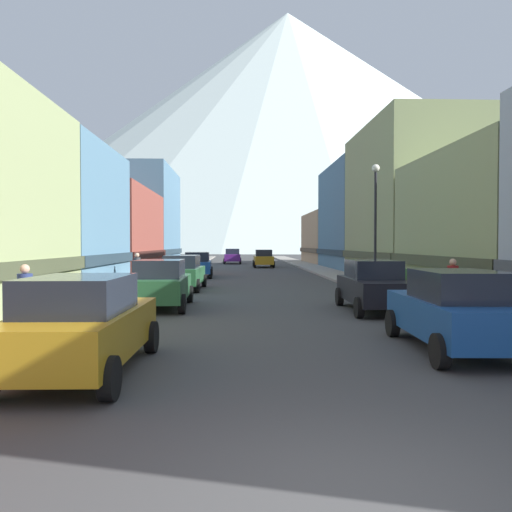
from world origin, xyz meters
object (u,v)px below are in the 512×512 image
Objects in this scene: car_left_3 at (198,265)px; car_driving_0 at (233,256)px; car_left_0 at (82,324)px; streetlamp_right at (375,208)px; car_right_1 at (374,285)px; pedestrian_2 at (25,301)px; car_left_1 at (161,284)px; pedestrian_1 at (137,271)px; potted_plant_0 at (404,277)px; car_driving_1 at (263,258)px; car_right_0 at (456,310)px; pedestrian_0 at (453,286)px; car_left_2 at (183,272)px.

car_left_3 is 24.10m from car_driving_0.
streetlamp_right is (9.15, 13.51, 3.09)m from car_left_0.
car_right_1 is 11.11m from pedestrian_2.
car_left_1 is at bearing 172.14° from car_right_1.
car_left_0 is 2.55× the size of pedestrian_1.
car_left_1 is 4.27× the size of potted_plant_0.
pedestrian_2 is (-2.45, 3.38, 0.04)m from car_left_0.
pedestrian_2 reaches higher than car_driving_0.
streetlamp_right reaches higher than car_driving_1.
car_driving_0 is at bearing 97.38° from car_right_1.
car_driving_1 is (-2.20, 38.93, 0.00)m from car_right_0.
pedestrian_0 is at bearing -10.39° from car_left_1.
pedestrian_1 is at bearing 107.29° from car_left_1.
streetlamp_right is at bearing 55.89° from car_left_0.
car_left_1 is at bearing 67.00° from pedestrian_2.
potted_plant_0 is (3.20, 12.72, -0.13)m from car_right_0.
car_driving_1 is 27.46m from streetlamp_right.
pedestrian_2 is (0.00, -13.65, -0.02)m from pedestrian_1.
car_driving_1 is (5.40, 40.54, 0.00)m from car_left_0.
car_left_1 reaches higher than potted_plant_0.
car_driving_1 is at bearing 71.54° from pedestrian_1.
car_left_1 is at bearing -89.98° from car_left_2.
pedestrian_0 is at bearing 36.02° from car_left_0.
car_left_1 is 40.74m from car_driving_0.
car_driving_1 is at bearing -71.00° from car_driving_0.
car_right_1 and car_driving_1 have the same top height.
pedestrian_0 is at bearing 66.73° from car_right_0.
car_driving_1 is at bearing 78.07° from pedestrian_2.
car_left_1 and car_right_0 have the same top height.
car_driving_0 is 43.24m from pedestrian_0.
pedestrian_1 reaches higher than potted_plant_0.
car_driving_0 is at bearing 81.93° from pedestrian_1.
pedestrian_0 is at bearing -79.54° from car_driving_0.
car_driving_0 is 1.00× the size of car_driving_1.
pedestrian_1 is (-2.45, -8.81, 0.06)m from car_left_3.
car_right_1 is 2.59× the size of pedestrian_0.
car_left_0 is 1.01× the size of car_driving_1.
car_right_0 is 1.02× the size of car_driving_1.
potted_plant_0 is (10.80, 5.17, -0.13)m from car_left_1.
car_driving_1 is at bearing 77.41° from car_left_2.
car_right_0 is 2.62× the size of pedestrian_0.
car_driving_0 is (2.20, 24.00, 0.00)m from car_left_3.
car_driving_1 is at bearing 101.64° from potted_plant_0.
pedestrian_1 is at bearing 163.15° from streetlamp_right.
car_left_3 is (0.00, 9.47, 0.00)m from car_left_2.
pedestrian_0 reaches higher than car_right_1.
pedestrian_2 reaches higher than car_driving_1.
car_left_2 is at bearing 162.72° from streetlamp_right.
car_right_1 is 4.27× the size of potted_plant_0.
pedestrian_2 is at bearing 125.95° from car_left_0.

